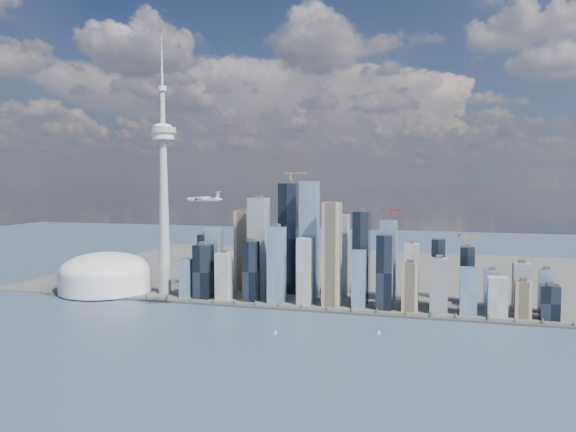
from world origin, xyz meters
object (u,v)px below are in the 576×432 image
(sailboat_west, at_px, (275,332))
(needle_tower, at_px, (164,186))
(dome_stadium, at_px, (106,275))
(airplane, at_px, (204,199))
(sailboat_east, at_px, (379,332))

(sailboat_west, bearing_deg, needle_tower, 137.45)
(needle_tower, height_order, sailboat_west, needle_tower)
(dome_stadium, height_order, sailboat_west, dome_stadium)
(airplane, distance_m, sailboat_east, 375.51)
(needle_tower, height_order, sailboat_east, needle_tower)
(dome_stadium, bearing_deg, airplane, -28.45)
(needle_tower, distance_m, airplane, 251.95)
(airplane, relative_size, sailboat_east, 7.35)
(sailboat_east, bearing_deg, needle_tower, 153.14)
(needle_tower, bearing_deg, sailboat_east, -21.28)
(dome_stadium, distance_m, sailboat_east, 649.43)
(sailboat_west, xyz_separation_m, sailboat_east, (162.18, 43.48, 0.28))
(dome_stadium, bearing_deg, needle_tower, 4.09)
(needle_tower, height_order, dome_stadium, needle_tower)
(needle_tower, bearing_deg, dome_stadium, -175.91)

